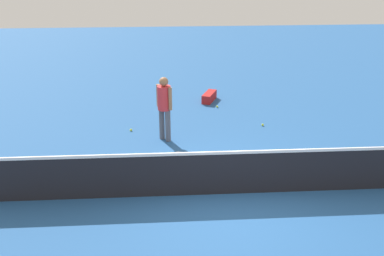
# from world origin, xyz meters

# --- Properties ---
(ground_plane) EXTENTS (40.00, 40.00, 0.00)m
(ground_plane) POSITION_xyz_m (0.00, 0.00, 0.00)
(ground_plane) COLOR #265693
(court_net) EXTENTS (10.09, 0.09, 1.07)m
(court_net) POSITION_xyz_m (0.00, 0.00, 0.50)
(court_net) COLOR #4C4C51
(court_net) RESTS_ON ground_plane
(player_near_side) EXTENTS (0.48, 0.48, 1.70)m
(player_near_side) POSITION_xyz_m (1.23, -2.75, 1.01)
(player_near_side) COLOR #595960
(player_near_side) RESTS_ON ground_plane
(tennis_racket_near_player) EXTENTS (0.61, 0.40, 0.03)m
(tennis_racket_near_player) POSITION_xyz_m (0.90, -1.81, 0.01)
(tennis_racket_near_player) COLOR white
(tennis_racket_near_player) RESTS_ON ground_plane
(tennis_ball_near_player) EXTENTS (0.07, 0.07, 0.07)m
(tennis_ball_near_player) POSITION_xyz_m (-0.42, -5.08, 0.03)
(tennis_ball_near_player) COLOR #C6E033
(tennis_ball_near_player) RESTS_ON ground_plane
(tennis_ball_by_net) EXTENTS (0.07, 0.07, 0.07)m
(tennis_ball_by_net) POSITION_xyz_m (-1.53, -3.51, 0.03)
(tennis_ball_by_net) COLOR #C6E033
(tennis_ball_by_net) RESTS_ON ground_plane
(tennis_ball_midcourt) EXTENTS (0.07, 0.07, 0.07)m
(tennis_ball_midcourt) POSITION_xyz_m (2.17, -3.38, 0.03)
(tennis_ball_midcourt) COLOR #C6E033
(tennis_ball_midcourt) RESTS_ON ground_plane
(equipment_bag) EXTENTS (0.57, 0.85, 0.28)m
(equipment_bag) POSITION_xyz_m (-0.24, -5.77, 0.14)
(equipment_bag) COLOR #B21E1E
(equipment_bag) RESTS_ON ground_plane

